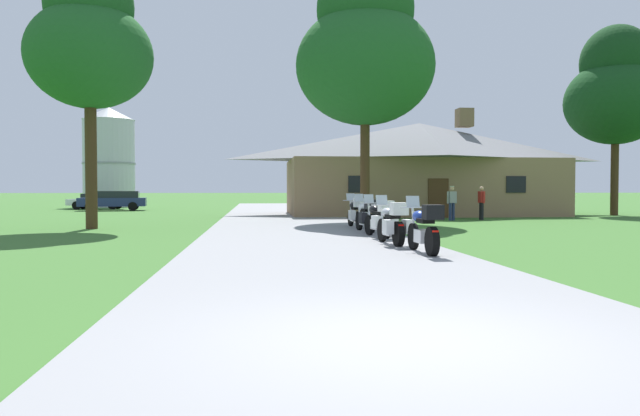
# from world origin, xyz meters

# --- Properties ---
(ground_plane) EXTENTS (500.00, 500.00, 0.00)m
(ground_plane) POSITION_xyz_m (0.00, 20.00, 0.00)
(ground_plane) COLOR #386628
(asphalt_driveway) EXTENTS (6.40, 80.00, 0.06)m
(asphalt_driveway) POSITION_xyz_m (0.00, 18.00, 0.03)
(asphalt_driveway) COLOR gray
(asphalt_driveway) RESTS_ON ground
(motorcycle_blue_nearest_to_camera) EXTENTS (0.66, 2.08, 1.30)m
(motorcycle_blue_nearest_to_camera) POSITION_xyz_m (2.32, 7.70, 0.62)
(motorcycle_blue_nearest_to_camera) COLOR black
(motorcycle_blue_nearest_to_camera) RESTS_ON asphalt_driveway
(motorcycle_silver_second_in_row) EXTENTS (0.82, 2.08, 1.30)m
(motorcycle_silver_second_in_row) POSITION_xyz_m (2.09, 9.87, 0.61)
(motorcycle_silver_second_in_row) COLOR black
(motorcycle_silver_second_in_row) RESTS_ON asphalt_driveway
(motorcycle_black_third_in_row) EXTENTS (0.92, 2.08, 1.30)m
(motorcycle_black_third_in_row) POSITION_xyz_m (2.25, 12.29, 0.61)
(motorcycle_black_third_in_row) COLOR black
(motorcycle_black_third_in_row) RESTS_ON asphalt_driveway
(motorcycle_white_fourth_in_row) EXTENTS (0.85, 2.08, 1.30)m
(motorcycle_white_fourth_in_row) POSITION_xyz_m (2.29, 14.67, 0.61)
(motorcycle_white_fourth_in_row) COLOR black
(motorcycle_white_fourth_in_row) RESTS_ON asphalt_driveway
(motorcycle_black_farthest_in_row) EXTENTS (0.79, 2.08, 1.30)m
(motorcycle_black_farthest_in_row) POSITION_xyz_m (2.32, 17.04, 0.61)
(motorcycle_black_farthest_in_row) COLOR black
(motorcycle_black_farthest_in_row) RESTS_ON asphalt_driveway
(stone_lodge) EXTENTS (16.32, 8.18, 6.36)m
(stone_lodge) POSITION_xyz_m (8.20, 29.69, 2.81)
(stone_lodge) COLOR #896B4C
(stone_lodge) RESTS_ON ground
(bystander_red_shirt_near_lodge) EXTENTS (0.26, 0.55, 1.67)m
(bystander_red_shirt_near_lodge) POSITION_xyz_m (9.68, 23.44, 0.93)
(bystander_red_shirt_near_lodge) COLOR black
(bystander_red_shirt_near_lodge) RESTS_ON ground
(bystander_gray_shirt_beside_signpost) EXTENTS (0.53, 0.31, 1.69)m
(bystander_gray_shirt_beside_signpost) POSITION_xyz_m (8.03, 23.03, 0.95)
(bystander_gray_shirt_beside_signpost) COLOR navy
(bystander_gray_shirt_beside_signpost) RESTS_ON ground
(tree_right_of_lodge) EXTENTS (5.77, 5.77, 11.07)m
(tree_right_of_lodge) POSITION_xyz_m (19.39, 27.80, 7.27)
(tree_right_of_lodge) COLOR #422D19
(tree_right_of_lodge) RESTS_ON ground
(tree_by_lodge_front) EXTENTS (6.44, 6.44, 12.24)m
(tree_by_lodge_front) POSITION_xyz_m (3.58, 22.23, 8.00)
(tree_by_lodge_front) COLOR #422D19
(tree_by_lodge_front) RESTS_ON ground
(tree_left_near) EXTENTS (4.72, 4.72, 10.27)m
(tree_left_near) POSITION_xyz_m (-7.75, 18.31, 7.14)
(tree_left_near) COLOR #422D19
(tree_left_near) RESTS_ON ground
(metal_silo_distant) EXTENTS (4.49, 4.49, 8.65)m
(metal_silo_distant) POSITION_xyz_m (-14.23, 48.88, 4.33)
(metal_silo_distant) COLOR #B2B7BC
(metal_silo_distant) RESTS_ON ground
(parked_navy_suv_far_left) EXTENTS (4.79, 2.39, 1.40)m
(parked_navy_suv_far_left) POSITION_xyz_m (-11.61, 38.87, 0.78)
(parked_navy_suv_far_left) COLOR navy
(parked_navy_suv_far_left) RESTS_ON ground
(parked_white_sedan_far_left) EXTENTS (4.22, 1.94, 1.20)m
(parked_white_sedan_far_left) POSITION_xyz_m (-13.52, 42.01, 0.64)
(parked_white_sedan_far_left) COLOR silver
(parked_white_sedan_far_left) RESTS_ON ground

